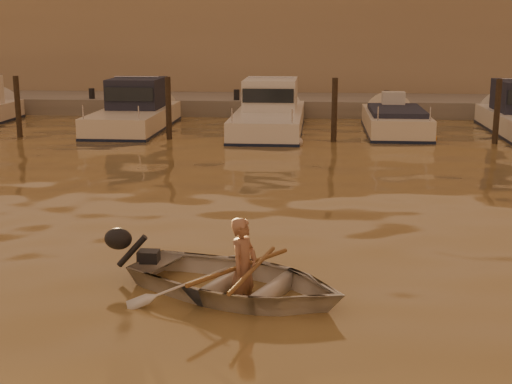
# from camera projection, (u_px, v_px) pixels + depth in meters

# --- Properties ---
(ground_plane) EXTENTS (160.00, 160.00, 0.00)m
(ground_plane) POSITION_uv_depth(u_px,v_px,m) (370.00, 310.00, 9.23)
(ground_plane) COLOR olive
(ground_plane) RESTS_ON ground
(dinghy) EXTENTS (3.75, 3.27, 0.65)m
(dinghy) POSITION_uv_depth(u_px,v_px,m) (237.00, 281.00, 9.69)
(dinghy) COLOR silver
(dinghy) RESTS_ON ground_plane
(person) EXTENTS (0.51, 0.60, 1.40)m
(person) POSITION_uv_depth(u_px,v_px,m) (243.00, 268.00, 9.60)
(person) COLOR #9D6B4E
(person) RESTS_ON dinghy
(outboard_motor) EXTENTS (0.98, 0.72, 0.70)m
(outboard_motor) POSITION_uv_depth(u_px,v_px,m) (147.00, 259.00, 10.36)
(outboard_motor) COLOR black
(outboard_motor) RESTS_ON dinghy
(oar_port) EXTENTS (0.46, 2.07, 0.13)m
(oar_port) POSITION_uv_depth(u_px,v_px,m) (253.00, 269.00, 9.53)
(oar_port) COLOR brown
(oar_port) RESTS_ON dinghy
(oar_starboard) EXTENTS (1.20, 1.79, 0.13)m
(oar_starboard) POSITION_uv_depth(u_px,v_px,m) (240.00, 267.00, 9.62)
(oar_starboard) COLOR brown
(oar_starboard) RESTS_ON dinghy
(moored_boat_1) EXTENTS (2.24, 6.66, 1.75)m
(moored_boat_1) POSITION_uv_depth(u_px,v_px,m) (134.00, 111.00, 25.21)
(moored_boat_1) COLOR beige
(moored_boat_1) RESTS_ON ground_plane
(moored_boat_2) EXTENTS (2.28, 7.65, 1.75)m
(moored_boat_2) POSITION_uv_depth(u_px,v_px,m) (269.00, 113.00, 24.81)
(moored_boat_2) COLOR white
(moored_boat_2) RESTS_ON ground_plane
(moored_boat_3) EXTENTS (1.99, 5.79, 0.95)m
(moored_boat_3) POSITION_uv_depth(u_px,v_px,m) (395.00, 126.00, 24.53)
(moored_boat_3) COLOR beige
(moored_boat_3) RESTS_ON ground_plane
(piling_0) EXTENTS (0.18, 0.18, 2.20)m
(piling_0) POSITION_uv_depth(u_px,v_px,m) (18.00, 110.00, 23.29)
(piling_0) COLOR #2D2319
(piling_0) RESTS_ON ground_plane
(piling_1) EXTENTS (0.18, 0.18, 2.20)m
(piling_1) POSITION_uv_depth(u_px,v_px,m) (169.00, 111.00, 22.87)
(piling_1) COLOR #2D2319
(piling_1) RESTS_ON ground_plane
(piling_2) EXTENTS (0.18, 0.18, 2.20)m
(piling_2) POSITION_uv_depth(u_px,v_px,m) (334.00, 113.00, 22.43)
(piling_2) COLOR #2D2319
(piling_2) RESTS_ON ground_plane
(piling_3) EXTENTS (0.18, 0.18, 2.20)m
(piling_3) POSITION_uv_depth(u_px,v_px,m) (497.00, 115.00, 22.01)
(piling_3) COLOR #2D2319
(piling_3) RESTS_ON ground_plane
(fender_b) EXTENTS (0.30, 0.30, 0.30)m
(fender_b) POSITION_uv_depth(u_px,v_px,m) (128.00, 138.00, 22.60)
(fender_b) COLOR #E14A1A
(fender_b) RESTS_ON ground_plane
(fender_c) EXTENTS (0.30, 0.30, 0.30)m
(fender_c) POSITION_uv_depth(u_px,v_px,m) (298.00, 142.00, 21.90)
(fender_c) COLOR silver
(fender_c) RESTS_ON ground_plane
(fender_d) EXTENTS (0.30, 0.30, 0.30)m
(fender_d) POSITION_uv_depth(u_px,v_px,m) (432.00, 138.00, 22.59)
(fender_d) COLOR orange
(fender_d) RESTS_ON ground_plane
(quay) EXTENTS (52.00, 4.00, 1.00)m
(quay) POSITION_uv_depth(u_px,v_px,m) (335.00, 109.00, 30.05)
(quay) COLOR gray
(quay) RESTS_ON ground_plane
(waterfront_building) EXTENTS (46.00, 7.00, 4.80)m
(waterfront_building) POSITION_uv_depth(u_px,v_px,m) (334.00, 50.00, 34.87)
(waterfront_building) COLOR #9E8466
(waterfront_building) RESTS_ON quay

